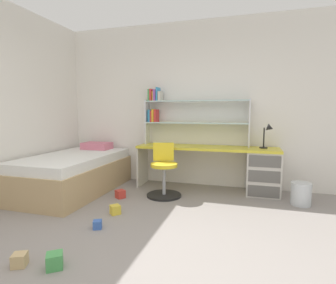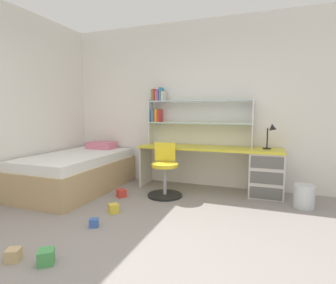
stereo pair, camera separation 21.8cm
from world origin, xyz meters
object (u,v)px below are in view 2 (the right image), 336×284
at_px(swivel_chair, 165,175).
at_px(toy_block_red_3, 121,193).
at_px(bookshelf_hutch, 184,111).
at_px(waste_bin, 304,196).
at_px(desk, 248,168).
at_px(toy_block_yellow_2, 114,208).
at_px(toy_block_green_1, 46,257).
at_px(toy_block_natural_4, 13,255).
at_px(bed_platform, 78,172).
at_px(desk_lamp, 272,132).
at_px(toy_block_blue_0, 94,223).

relative_size(swivel_chair, toy_block_red_3, 6.70).
height_order(bookshelf_hutch, waste_bin, bookshelf_hutch).
distance_m(desk, bookshelf_hutch, 1.37).
relative_size(bookshelf_hutch, waste_bin, 5.65).
height_order(waste_bin, toy_block_yellow_2, waste_bin).
relative_size(toy_block_green_1, toy_block_red_3, 1.06).
bearing_deg(toy_block_natural_4, toy_block_yellow_2, 79.98).
bearing_deg(bed_platform, desk_lamp, 13.65).
height_order(swivel_chair, waste_bin, swivel_chair).
height_order(toy_block_green_1, toy_block_red_3, toy_block_green_1).
xyz_separation_m(desk_lamp, toy_block_natural_4, (-2.07, -2.64, -0.91)).
distance_m(desk, waste_bin, 0.87).
height_order(desk_lamp, bed_platform, desk_lamp).
xyz_separation_m(desk_lamp, toy_block_green_1, (-1.78, -2.58, -0.90)).
relative_size(desk, swivel_chair, 2.84).
height_order(desk_lamp, toy_block_yellow_2, desk_lamp).
xyz_separation_m(toy_block_green_1, toy_block_red_3, (-0.30, 1.76, -0.00)).
relative_size(swivel_chair, bed_platform, 0.41).
xyz_separation_m(desk, toy_block_green_1, (-1.45, -2.56, -0.35)).
height_order(toy_block_blue_0, toy_block_yellow_2, toy_block_yellow_2).
relative_size(bed_platform, toy_block_natural_4, 17.86).
xyz_separation_m(waste_bin, toy_block_red_3, (-2.50, -0.44, -0.10)).
bearing_deg(toy_block_blue_0, desk_lamp, 44.88).
bearing_deg(toy_block_red_3, toy_block_yellow_2, -69.02).
bearing_deg(bookshelf_hutch, swivel_chair, -99.44).
height_order(swivel_chair, toy_block_natural_4, swivel_chair).
xyz_separation_m(desk_lamp, bed_platform, (-2.94, -0.72, -0.67)).
relative_size(toy_block_green_1, toy_block_yellow_2, 1.11).
bearing_deg(swivel_chair, desk_lamp, 19.46).
bearing_deg(waste_bin, toy_block_green_1, -134.94).
distance_m(swivel_chair, toy_block_yellow_2, 0.98).
bearing_deg(bed_platform, toy_block_green_1, -57.96).
distance_m(desk_lamp, bed_platform, 3.10).
bearing_deg(desk, bed_platform, -165.21).
distance_m(desk, toy_block_green_1, 2.96).
distance_m(toy_block_green_1, toy_block_yellow_2, 1.18).
height_order(desk, toy_block_yellow_2, desk).
xyz_separation_m(bookshelf_hutch, swivel_chair, (-0.11, -0.65, -0.96)).
bearing_deg(swivel_chair, waste_bin, 4.39).
distance_m(toy_block_blue_0, toy_block_natural_4, 0.84).
bearing_deg(toy_block_natural_4, swivel_chair, 74.69).
xyz_separation_m(swivel_chair, toy_block_red_3, (-0.58, -0.29, -0.25)).
relative_size(desk, toy_block_yellow_2, 19.96).
bearing_deg(toy_block_natural_4, desk_lamp, 51.89).
height_order(toy_block_green_1, toy_block_natural_4, toy_block_green_1).
distance_m(bed_platform, toy_block_green_1, 2.21).
distance_m(swivel_chair, toy_block_green_1, 2.09).
relative_size(desk, waste_bin, 7.29).
distance_m(toy_block_yellow_2, toy_block_natural_4, 1.26).
relative_size(desk, bookshelf_hutch, 1.29).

